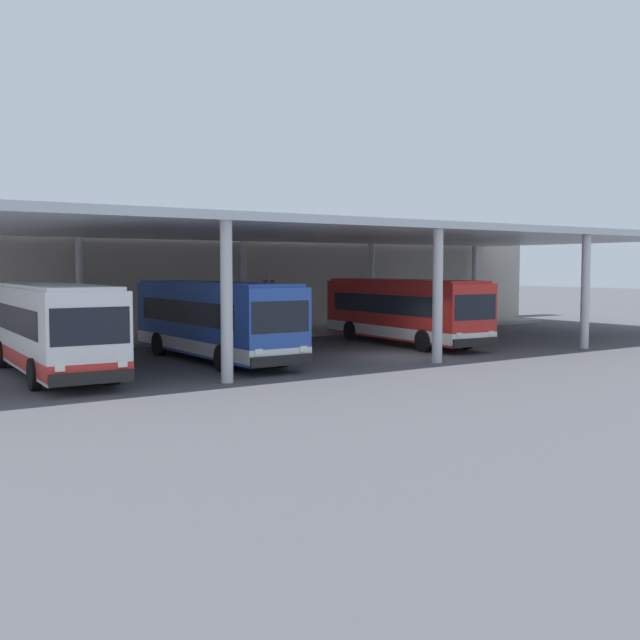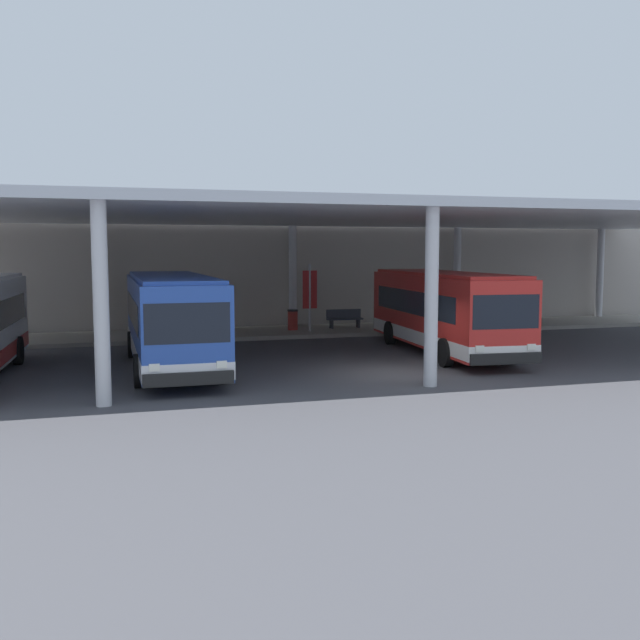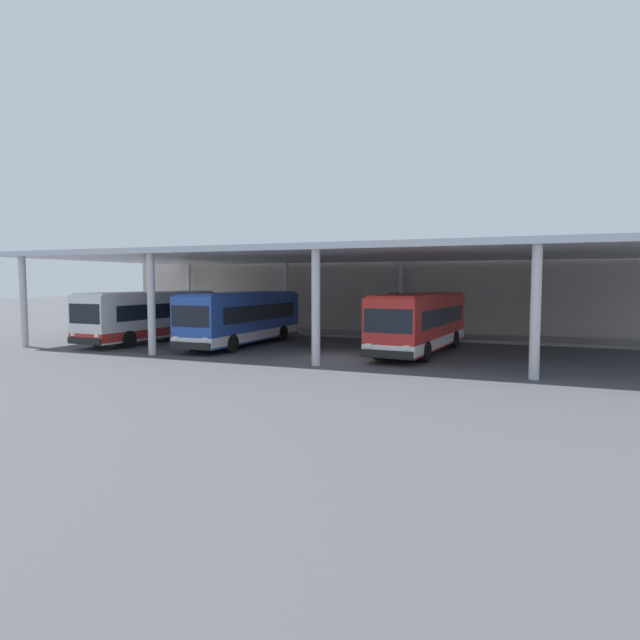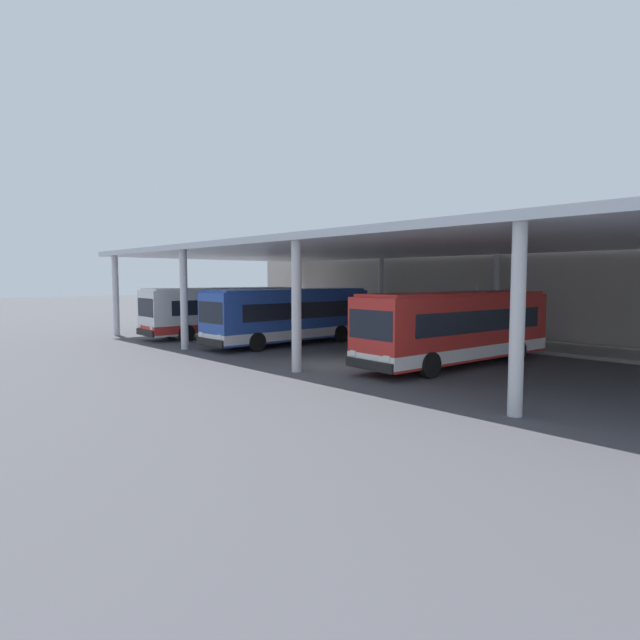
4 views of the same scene
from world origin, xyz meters
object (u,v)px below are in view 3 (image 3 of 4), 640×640
object	(u,v)px
bus_second_bay	(243,318)
bench_waiting	(426,327)
banner_sign	(394,308)
bus_nearest_bay	(151,315)
bus_middle_bay	(420,322)
trash_bin	(388,326)

from	to	relation	value
bus_second_bay	bench_waiting	bearing A→B (deg)	43.81
bus_second_bay	banner_sign	xyz separation A→B (m)	(7.19, 7.98, 0.32)
bus_nearest_bay	bus_second_bay	world-z (taller)	same
bus_middle_bay	trash_bin	distance (m)	9.06
bus_nearest_bay	banner_sign	bearing A→B (deg)	31.56
bus_nearest_bay	bus_middle_bay	size ratio (longest dim) A/B	0.99
bus_nearest_bay	trash_bin	xyz separation A→B (m)	(13.02, 9.17, -0.98)
bench_waiting	bus_second_bay	bearing A→B (deg)	-136.19
bus_second_bay	trash_bin	world-z (taller)	bus_second_bay
bus_middle_bay	trash_bin	bearing A→B (deg)	116.09
bus_second_bay	bench_waiting	distance (m)	12.83
bus_second_bay	bench_waiting	size ratio (longest dim) A/B	5.86
bus_second_bay	bus_middle_bay	size ratio (longest dim) A/B	0.99
bus_middle_bay	bench_waiting	bearing A→B (deg)	98.95
bus_nearest_bay	bus_middle_bay	world-z (taller)	same
bus_middle_bay	banner_sign	world-z (taller)	banner_sign
bus_second_bay	trash_bin	xyz separation A→B (m)	(6.56, 8.77, -0.98)
bus_middle_bay	trash_bin	size ratio (longest dim) A/B	10.91
bus_second_bay	bus_middle_bay	bearing A→B (deg)	3.71
bus_second_bay	trash_bin	size ratio (longest dim) A/B	10.76
bus_nearest_bay	trash_bin	bearing A→B (deg)	35.18
banner_sign	bus_middle_bay	bearing A→B (deg)	-65.47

